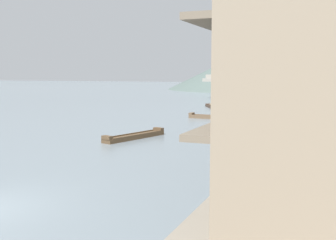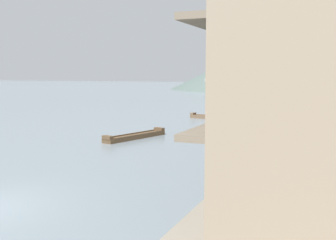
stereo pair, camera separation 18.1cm
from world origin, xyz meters
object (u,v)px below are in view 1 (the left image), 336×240
boat_moored_second (207,117)px  boat_moored_far (212,106)px  mooring_post_dock_mid (277,131)px  mooring_post_dock_far (289,120)px  house_waterfront_second (335,99)px  house_waterfront_tall (335,68)px  boat_moored_nearest (135,136)px  house_waterfront_narrow (333,87)px  stone_bridge (269,84)px  boat_moored_third (276,116)px  mooring_post_dock_near (251,154)px

boat_moored_second → boat_moored_far: (-3.18, 12.71, 0.03)m
mooring_post_dock_mid → mooring_post_dock_far: (0.00, 6.74, -0.01)m
house_waterfront_second → house_waterfront_tall: house_waterfront_tall is taller
mooring_post_dock_mid → boat_moored_nearest: bearing=-174.5°
boat_moored_far → house_waterfront_tall: house_waterfront_tall is taller
house_waterfront_second → mooring_post_dock_mid: (-3.33, 8.73, -2.62)m
boat_moored_second → mooring_post_dock_far: 10.95m
boat_moored_nearest → house_waterfront_narrow: (12.79, 6.94, 3.41)m
stone_bridge → boat_moored_second: bearing=-91.9°
boat_moored_third → mooring_post_dock_far: size_ratio=7.31×
boat_moored_third → house_waterfront_tall: size_ratio=0.62×
boat_moored_second → house_waterfront_narrow: size_ratio=0.56×
boat_moored_third → stone_bridge: bearing=99.9°
house_waterfront_narrow → boat_moored_third: bearing=118.4°
house_waterfront_narrow → mooring_post_dock_mid: size_ratio=8.95×
boat_moored_nearest → mooring_post_dock_far: 12.36m
boat_moored_third → stone_bridge: stone_bridge is taller
house_waterfront_tall → boat_moored_second: bearing=129.1°
boat_moored_second → mooring_post_dock_far: size_ratio=5.16×
boat_moored_nearest → boat_moored_second: bearing=86.2°
boat_moored_nearest → house_waterfront_tall: bearing=-2.0°
boat_moored_second → stone_bridge: size_ratio=0.16×
house_waterfront_tall → stone_bridge: (-10.87, 48.23, -2.05)m
mooring_post_dock_far → stone_bridge: size_ratio=0.03×
boat_moored_second → boat_moored_far: 13.10m
boat_moored_nearest → mooring_post_dock_near: size_ratio=5.93×
house_waterfront_narrow → mooring_post_dock_mid: 7.27m
boat_moored_nearest → boat_moored_second: (0.94, 14.27, 0.01)m
mooring_post_dock_mid → stone_bridge: 47.50m
boat_moored_far → mooring_post_dock_far: (11.89, -19.30, 0.74)m
house_waterfront_second → house_waterfront_tall: bearing=90.7°
boat_moored_nearest → boat_moored_far: size_ratio=1.04×
boat_moored_nearest → mooring_post_dock_near: 12.21m
boat_moored_nearest → boat_moored_third: 18.39m
boat_moored_second → mooring_post_dock_mid: size_ratio=5.00×
boat_moored_second → boat_moored_far: boat_moored_far is taller
boat_moored_third → boat_moored_far: size_ratio=1.01×
boat_moored_nearest → boat_moored_third: boat_moored_third is taller
mooring_post_dock_far → boat_moored_far: bearing=121.6°
boat_moored_second → boat_moored_third: boat_moored_third is taller
mooring_post_dock_mid → mooring_post_dock_far: size_ratio=1.03×
mooring_post_dock_mid → house_waterfront_tall: bearing=-23.1°
boat_moored_nearest → boat_moored_far: (-2.24, 26.98, 0.04)m
mooring_post_dock_near → mooring_post_dock_far: bearing=90.0°
boat_moored_second → stone_bridge: bearing=88.1°
boat_moored_nearest → house_waterfront_narrow: bearing=28.5°
boat_moored_nearest → mooring_post_dock_far: size_ratio=7.45×
boat_moored_nearest → stone_bridge: stone_bridge is taller
house_waterfront_tall → mooring_post_dock_mid: bearing=156.9°
house_waterfront_narrow → mooring_post_dock_far: size_ratio=9.24×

